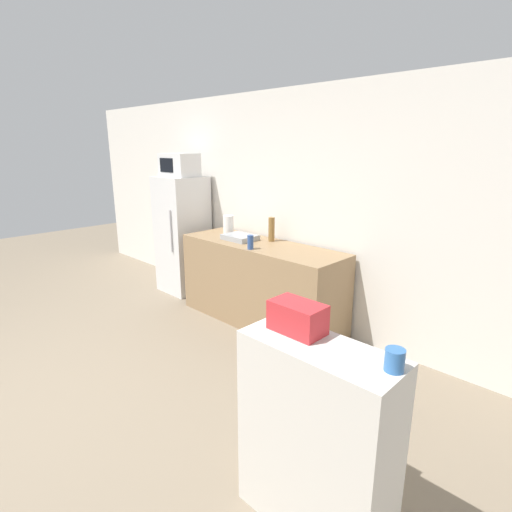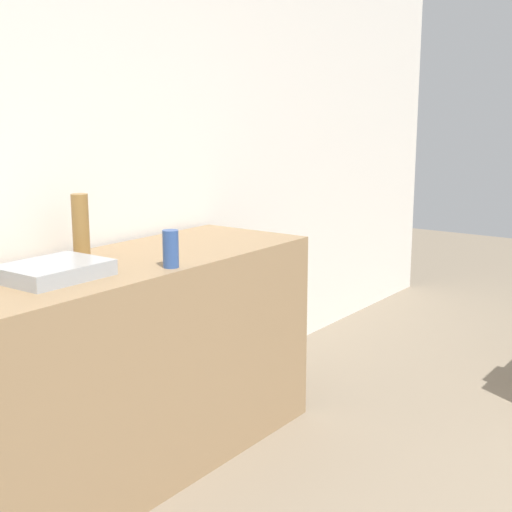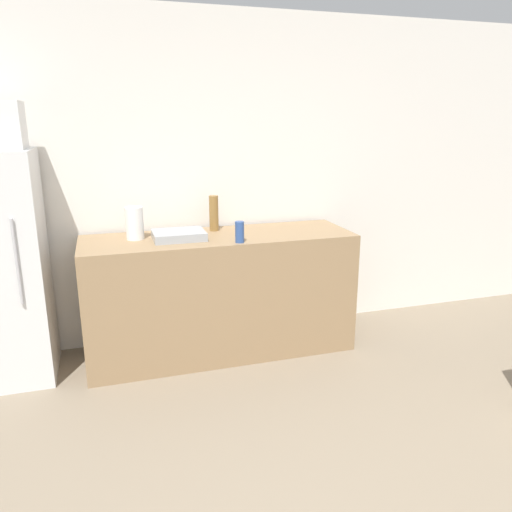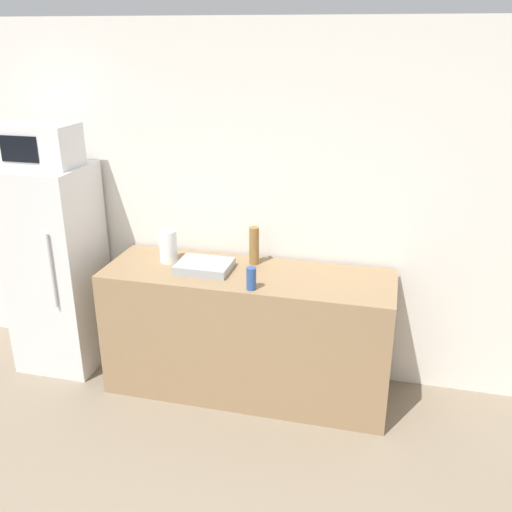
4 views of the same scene
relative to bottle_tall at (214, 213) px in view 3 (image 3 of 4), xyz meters
The scene contains 6 objects.
wall_back 0.34m from the bottle_tall, 123.03° to the left, with size 8.00×0.06×2.60m, color white.
counter 0.63m from the bottle_tall, 90.88° to the right, with size 2.04×0.65×0.94m, color #937551.
sink_basin 0.38m from the bottle_tall, 146.77° to the right, with size 0.37×0.29×0.06m, color #9EA3A8.
bottle_tall is the anchor object (origin of this frame).
bottle_short 0.44m from the bottle_tall, 78.11° to the right, with size 0.06×0.06×0.15m, color #2D4C8C.
paper_towel_roll 0.62m from the bottle_tall, 169.86° to the right, with size 0.13×0.13×0.24m, color white.
Camera 3 is at (-0.68, -1.04, 1.80)m, focal length 35.00 mm.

